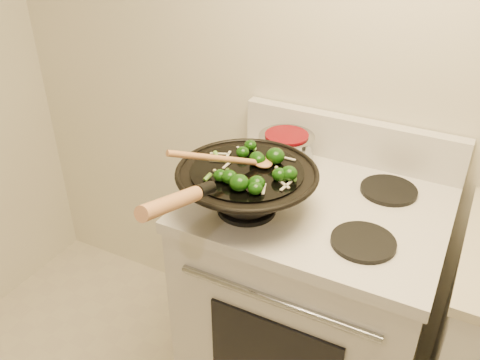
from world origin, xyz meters
The scene contains 5 objects.
stove centered at (-0.25, 1.17, 0.47)m, with size 0.78×0.67×1.08m.
wok centered at (-0.43, 1.01, 1.00)m, with size 0.42×0.70×0.29m.
stirfry centered at (-0.39, 1.01, 1.08)m, with size 0.30×0.27×0.05m.
wooden_spoon centered at (-0.45, 1.00, 1.10)m, with size 0.22×0.29×0.12m.
saucepan centered at (-0.43, 1.32, 0.99)m, with size 0.19×0.30×0.11m.
Camera 1 is at (0.14, -0.12, 1.80)m, focal length 38.00 mm.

